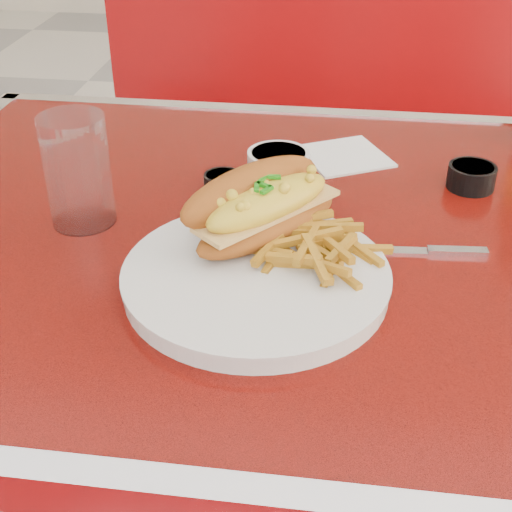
# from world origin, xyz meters

# --- Properties ---
(diner_table) EXTENTS (1.23, 0.83, 0.77)m
(diner_table) POSITION_xyz_m (0.00, 0.00, 0.61)
(diner_table) COLOR #B6150B
(diner_table) RESTS_ON ground
(booth_bench_far) EXTENTS (1.20, 0.51, 0.90)m
(booth_bench_far) POSITION_xyz_m (0.00, 0.81, 0.29)
(booth_bench_far) COLOR maroon
(booth_bench_far) RESTS_ON ground
(dinner_plate) EXTENTS (0.38, 0.38, 0.02)m
(dinner_plate) POSITION_xyz_m (-0.08, -0.13, 0.78)
(dinner_plate) COLOR silver
(dinner_plate) RESTS_ON diner_table
(mac_hoagie) EXTENTS (0.21, 0.22, 0.09)m
(mac_hoagie) POSITION_xyz_m (-0.09, -0.05, 0.83)
(mac_hoagie) COLOR #9E5219
(mac_hoagie) RESTS_ON dinner_plate
(fries_pile) EXTENTS (0.15, 0.14, 0.03)m
(fries_pile) POSITION_xyz_m (-0.02, -0.09, 0.81)
(fries_pile) COLOR #C88C22
(fries_pile) RESTS_ON dinner_plate
(fork) EXTENTS (0.04, 0.17, 0.00)m
(fork) POSITION_xyz_m (-0.04, -0.05, 0.79)
(fork) COLOR silver
(fork) RESTS_ON dinner_plate
(gravy_ramekin) EXTENTS (0.11, 0.11, 0.05)m
(gravy_ramekin) POSITION_xyz_m (-0.08, 0.12, 0.80)
(gravy_ramekin) COLOR silver
(gravy_ramekin) RESTS_ON diner_table
(sauce_cup_left) EXTENTS (0.05, 0.05, 0.03)m
(sauce_cup_left) POSITION_xyz_m (-0.16, 0.09, 0.78)
(sauce_cup_left) COLOR black
(sauce_cup_left) RESTS_ON diner_table
(sauce_cup_right) EXTENTS (0.08, 0.08, 0.03)m
(sauce_cup_right) POSITION_xyz_m (0.18, 0.15, 0.79)
(sauce_cup_right) COLOR black
(sauce_cup_right) RESTS_ON diner_table
(water_tumbler) EXTENTS (0.10, 0.10, 0.14)m
(water_tumbler) POSITION_xyz_m (-0.32, -0.01, 0.84)
(water_tumbler) COLOR #C2E6FA
(water_tumbler) RESTS_ON diner_table
(knife) EXTENTS (0.19, 0.03, 0.01)m
(knife) POSITION_xyz_m (0.10, -0.03, 0.77)
(knife) COLOR silver
(knife) RESTS_ON diner_table
(paper_napkin) EXTENTS (0.16, 0.16, 0.00)m
(paper_napkin) POSITION_xyz_m (0.00, 0.22, 0.77)
(paper_napkin) COLOR white
(paper_napkin) RESTS_ON diner_table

